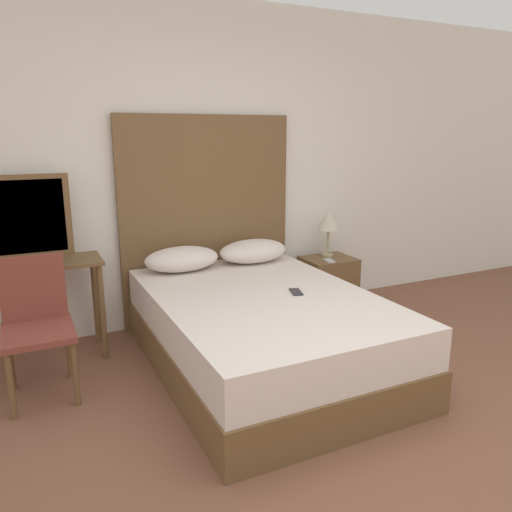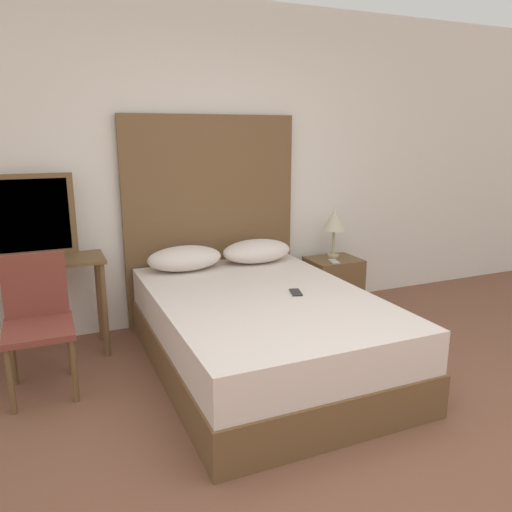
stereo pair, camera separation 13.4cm
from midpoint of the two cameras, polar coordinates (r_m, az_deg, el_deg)
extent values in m
plane|color=brown|center=(2.68, 15.00, -24.09)|extent=(16.00, 16.00, 0.00)
cube|color=white|center=(4.36, -4.90, 10.16)|extent=(10.00, 0.06, 2.70)
cube|color=brown|center=(3.61, 1.75, -10.53)|extent=(1.44, 2.10, 0.27)
cube|color=silver|center=(3.51, 1.79, -6.49)|extent=(1.41, 2.06, 0.27)
cube|color=brown|center=(4.35, -4.22, 4.05)|extent=(1.51, 0.05, 1.78)
ellipsoid|color=silver|center=(4.07, -7.21, -0.27)|extent=(0.61, 0.36, 0.20)
ellipsoid|color=silver|center=(4.28, 0.98, 0.56)|extent=(0.61, 0.36, 0.20)
cube|color=#232328|center=(3.51, 5.66, -4.16)|extent=(0.11, 0.16, 0.01)
cube|color=brown|center=(4.75, 9.57, -3.23)|extent=(0.46, 0.39, 0.50)
cylinder|color=tan|center=(4.76, 9.57, 0.05)|extent=(0.11, 0.11, 0.02)
cylinder|color=tan|center=(4.73, 9.63, 1.55)|extent=(0.02, 0.02, 0.23)
cone|color=beige|center=(4.69, 9.74, 4.13)|extent=(0.22, 0.22, 0.20)
cube|color=#B7B7BC|center=(4.57, 9.70, -0.60)|extent=(0.10, 0.16, 0.01)
cube|color=brown|center=(3.87, -22.74, -0.68)|extent=(0.91, 0.41, 0.02)
cylinder|color=brown|center=(3.84, -15.96, -6.01)|extent=(0.04, 0.04, 0.72)
cylinder|color=brown|center=(4.15, -16.59, -4.56)|extent=(0.04, 0.04, 0.72)
cube|color=brown|center=(3.99, -23.22, 4.31)|extent=(0.58, 0.03, 0.60)
cube|color=#B2BCC6|center=(3.98, -23.22, 4.29)|extent=(0.50, 0.01, 0.53)
cube|color=brown|center=(3.41, -22.55, -7.77)|extent=(0.42, 0.46, 0.04)
cube|color=brown|center=(3.54, -22.99, -3.09)|extent=(0.39, 0.04, 0.42)
cylinder|color=brown|center=(3.32, -25.21, -12.92)|extent=(0.04, 0.04, 0.41)
cylinder|color=brown|center=(3.32, -18.96, -12.33)|extent=(0.04, 0.04, 0.41)
cylinder|color=brown|center=(3.69, -25.10, -10.22)|extent=(0.04, 0.04, 0.41)
cylinder|color=brown|center=(3.68, -19.51, -9.69)|extent=(0.04, 0.04, 0.41)
camera|label=1|loc=(0.07, -88.90, 0.27)|focal=35.00mm
camera|label=2|loc=(0.07, 91.10, -0.27)|focal=35.00mm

